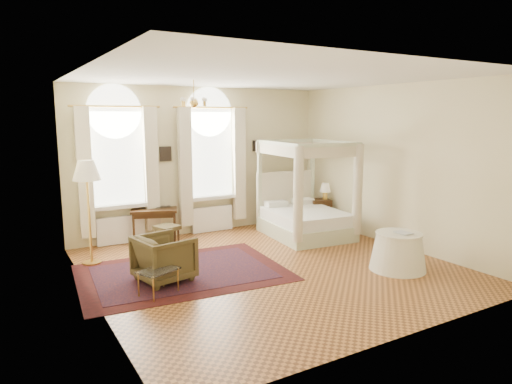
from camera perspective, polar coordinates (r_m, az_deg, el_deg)
ground at (r=8.21m, az=1.87°, el=-9.41°), size 6.00×6.00×0.00m
room_walls at (r=7.80m, az=1.95°, el=4.50°), size 6.00×6.00×6.00m
window_left at (r=9.78m, az=-16.81°, el=2.19°), size 1.62×0.27×3.29m
window_right at (r=10.46m, az=-5.56°, el=2.99°), size 1.62×0.27×3.29m
chandelier at (r=8.43m, az=-7.77°, el=11.09°), size 0.51×0.45×0.50m
wall_pictures at (r=10.46m, az=-6.38°, el=5.20°), size 2.54×0.03×0.39m
canopy_bed at (r=10.24m, az=6.25°, el=-2.86°), size 1.78×2.11×2.12m
nightstand at (r=11.24m, az=8.02°, el=-2.58°), size 0.58×0.55×0.66m
nightstand_lamp at (r=11.16m, az=8.64°, el=0.43°), size 0.27×0.27×0.40m
writing_desk at (r=9.93m, az=-12.60°, el=-2.67°), size 1.06×0.80×0.71m
laptop at (r=10.04m, az=-11.62°, el=-1.82°), size 0.34×0.22×0.03m
stool at (r=9.39m, az=-11.05°, el=-4.62°), size 0.54×0.54×0.48m
armchair at (r=7.61m, az=-11.39°, el=-8.11°), size 0.97×0.96×0.76m
coffee_table at (r=7.07m, az=-12.13°, el=-9.77°), size 0.68×0.60×0.39m
floor_lamp at (r=8.60m, az=-20.40°, el=1.90°), size 0.49×0.49×1.89m
oriental_rug at (r=8.04m, az=-9.13°, el=-9.89°), size 3.60×2.73×0.01m
side_table at (r=8.38m, az=17.34°, el=-7.11°), size 0.97×0.97×0.66m
book at (r=8.17m, az=17.42°, el=-5.00°), size 0.21×0.28×0.03m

